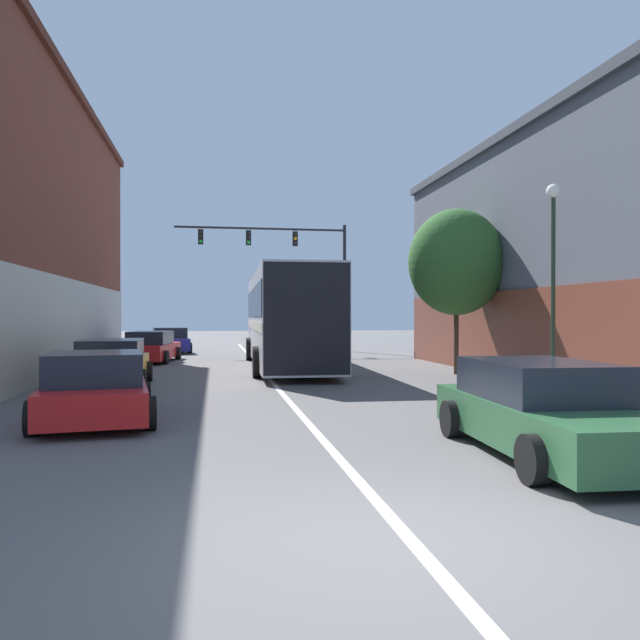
% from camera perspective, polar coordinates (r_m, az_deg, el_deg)
% --- Properties ---
extents(ground_plane, '(160.00, 160.00, 0.00)m').
position_cam_1_polar(ground_plane, '(5.69, 8.51, -19.52)').
color(ground_plane, '#565454').
extents(lane_center_line, '(0.14, 44.96, 0.01)m').
position_cam_1_polar(lane_center_line, '(21.72, -5.17, -4.78)').
color(lane_center_line, silver).
rests_on(lane_center_line, ground_plane).
extents(bus, '(3.07, 12.97, 3.52)m').
position_cam_1_polar(bus, '(23.77, -3.07, 0.42)').
color(bus, '#B7B7BC').
rests_on(bus, ground_plane).
extents(hatchback_foreground, '(2.14, 4.69, 1.30)m').
position_cam_1_polar(hatchback_foreground, '(9.35, 19.77, -7.78)').
color(hatchback_foreground, '#285633').
rests_on(hatchback_foreground, ground_plane).
extents(parked_car_left_near, '(2.33, 4.80, 1.31)m').
position_cam_1_polar(parked_car_left_near, '(27.48, -15.17, -2.43)').
color(parked_car_left_near, red).
rests_on(parked_car_left_near, ground_plane).
extents(parked_car_left_mid, '(2.43, 4.02, 1.29)m').
position_cam_1_polar(parked_car_left_mid, '(12.14, -19.86, -5.96)').
color(parked_car_left_mid, red).
rests_on(parked_car_left_mid, ground_plane).
extents(parked_car_left_far, '(2.08, 4.69, 1.31)m').
position_cam_1_polar(parked_car_left_far, '(17.91, -18.46, -3.87)').
color(parked_car_left_far, orange).
rests_on(parked_car_left_far, ground_plane).
extents(parked_car_left_distant, '(2.55, 4.61, 1.35)m').
position_cam_1_polar(parked_car_left_distant, '(34.42, -13.62, -1.85)').
color(parked_car_left_distant, navy).
rests_on(parked_car_left_distant, ground_plane).
extents(traffic_signal_gantry, '(9.37, 0.36, 7.04)m').
position_cam_1_polar(traffic_signal_gantry, '(34.44, -2.75, 5.87)').
color(traffic_signal_gantry, black).
rests_on(traffic_signal_gantry, ground_plane).
extents(street_lamp, '(0.32, 0.32, 4.99)m').
position_cam_1_polar(street_lamp, '(15.36, 20.54, 3.98)').
color(street_lamp, '#233323').
rests_on(street_lamp, ground_plane).
extents(street_tree_near, '(3.24, 2.92, 5.54)m').
position_cam_1_polar(street_tree_near, '(21.46, 12.36, 5.18)').
color(street_tree_near, '#3D2D1E').
rests_on(street_tree_near, ground_plane).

